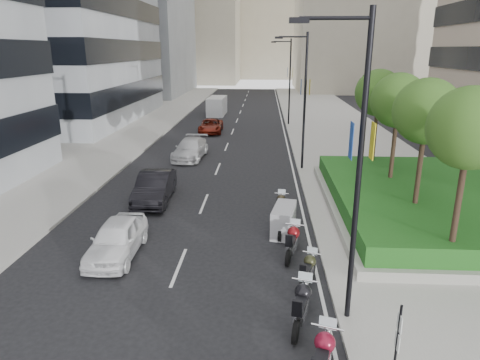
# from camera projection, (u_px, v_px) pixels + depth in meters

# --- Properties ---
(ground) EXTENTS (160.00, 160.00, 0.00)m
(ground) POSITION_uv_depth(u_px,v_px,m) (203.00, 335.00, 12.41)
(ground) COLOR black
(ground) RESTS_ON ground
(sidewalk_right) EXTENTS (10.00, 100.00, 0.15)m
(sidewalk_right) POSITION_uv_depth(u_px,v_px,m) (341.00, 136.00, 40.54)
(sidewalk_right) COLOR #9E9B93
(sidewalk_right) RESTS_ON ground
(sidewalk_left) EXTENTS (8.00, 100.00, 0.15)m
(sidewalk_left) POSITION_uv_depth(u_px,v_px,m) (124.00, 133.00, 41.68)
(sidewalk_left) COLOR #9E9B93
(sidewalk_left) RESTS_ON ground
(lane_edge) EXTENTS (0.12, 100.00, 0.01)m
(lane_edge) POSITION_uv_depth(u_px,v_px,m) (285.00, 136.00, 40.84)
(lane_edge) COLOR silver
(lane_edge) RESTS_ON ground
(lane_centre) EXTENTS (0.12, 100.00, 0.01)m
(lane_centre) POSITION_uv_depth(u_px,v_px,m) (231.00, 135.00, 41.13)
(lane_centre) COLOR silver
(lane_centre) RESTS_ON ground
(building_grey_far) EXTENTS (22.00, 26.00, 30.00)m
(building_grey_far) POSITION_uv_depth(u_px,v_px,m) (122.00, 8.00, 76.12)
(building_grey_far) COLOR gray
(building_grey_far) RESTS_ON ground
(building_cream_left) EXTENTS (26.00, 24.00, 34.00)m
(building_cream_left) POSITION_uv_depth(u_px,v_px,m) (185.00, 10.00, 103.84)
(building_cream_left) COLOR #B7AD93
(building_cream_left) RESTS_ON ground
(building_cream_centre) EXTENTS (30.00, 24.00, 38.00)m
(building_cream_centre) POSITION_uv_depth(u_px,v_px,m) (267.00, 8.00, 121.26)
(building_cream_centre) COLOR #B7AD93
(building_cream_centre) RESTS_ON ground
(planter) EXTENTS (10.00, 14.00, 0.40)m
(planter) POSITION_uv_depth(u_px,v_px,m) (430.00, 208.00, 21.31)
(planter) COLOR gray
(planter) RESTS_ON sidewalk_right
(hedge) EXTENTS (9.40, 13.40, 0.80)m
(hedge) POSITION_uv_depth(u_px,v_px,m) (431.00, 197.00, 21.14)
(hedge) COLOR #1C4413
(hedge) RESTS_ON planter
(tree_0) EXTENTS (2.80, 2.80, 6.30)m
(tree_0) POSITION_uv_depth(u_px,v_px,m) (470.00, 129.00, 14.18)
(tree_0) COLOR #332319
(tree_0) RESTS_ON planter
(tree_1) EXTENTS (2.80, 2.80, 6.30)m
(tree_1) POSITION_uv_depth(u_px,v_px,m) (427.00, 112.00, 18.00)
(tree_1) COLOR #332319
(tree_1) RESTS_ON planter
(tree_2) EXTENTS (2.80, 2.80, 6.30)m
(tree_2) POSITION_uv_depth(u_px,v_px,m) (398.00, 101.00, 21.81)
(tree_2) COLOR #332319
(tree_2) RESTS_ON planter
(tree_3) EXTENTS (2.80, 2.80, 6.30)m
(tree_3) POSITION_uv_depth(u_px,v_px,m) (379.00, 93.00, 25.63)
(tree_3) COLOR #332319
(tree_3) RESTS_ON planter
(lamp_post_0) EXTENTS (2.34, 0.45, 9.00)m
(lamp_post_0) POSITION_uv_depth(u_px,v_px,m) (354.00, 160.00, 11.66)
(lamp_post_0) COLOR black
(lamp_post_0) RESTS_ON ground
(lamp_post_1) EXTENTS (2.34, 0.45, 9.00)m
(lamp_post_1) POSITION_uv_depth(u_px,v_px,m) (303.00, 95.00, 27.88)
(lamp_post_1) COLOR black
(lamp_post_1) RESTS_ON ground
(lamp_post_2) EXTENTS (2.34, 0.45, 9.00)m
(lamp_post_2) POSITION_uv_depth(u_px,v_px,m) (288.00, 78.00, 45.06)
(lamp_post_2) COLOR black
(lamp_post_2) RESTS_ON ground
(parking_sign) EXTENTS (0.06, 0.32, 2.50)m
(parking_sign) POSITION_uv_depth(u_px,v_px,m) (397.00, 345.00, 9.82)
(parking_sign) COLOR black
(parking_sign) RESTS_ON ground
(motorcycle_1) EXTENTS (1.00, 2.41, 1.23)m
(motorcycle_1) POSITION_uv_depth(u_px,v_px,m) (322.00, 359.00, 10.50)
(motorcycle_1) COLOR black
(motorcycle_1) RESTS_ON ground
(motorcycle_2) EXTENTS (0.90, 2.38, 1.20)m
(motorcycle_2) POSITION_uv_depth(u_px,v_px,m) (301.00, 305.00, 12.75)
(motorcycle_2) COLOR black
(motorcycle_2) RESTS_ON ground
(motorcycle_3) EXTENTS (0.91, 1.95, 1.01)m
(motorcycle_3) POSITION_uv_depth(u_px,v_px,m) (308.00, 270.00, 14.98)
(motorcycle_3) COLOR black
(motorcycle_3) RESTS_ON ground
(motorcycle_4) EXTENTS (0.85, 2.30, 1.16)m
(motorcycle_4) POSITION_uv_depth(u_px,v_px,m) (292.00, 242.00, 17.01)
(motorcycle_4) COLOR black
(motorcycle_4) RESTS_ON ground
(motorcycle_5) EXTENTS (1.24, 2.25, 1.29)m
(motorcycle_5) POSITION_uv_depth(u_px,v_px,m) (284.00, 220.00, 19.08)
(motorcycle_5) COLOR black
(motorcycle_5) RESTS_ON ground
(motorcycle_6) EXTENTS (0.69, 2.08, 1.03)m
(motorcycle_6) POSITION_uv_depth(u_px,v_px,m) (280.00, 205.00, 21.16)
(motorcycle_6) COLOR black
(motorcycle_6) RESTS_ON ground
(car_a) EXTENTS (1.77, 4.28, 1.45)m
(car_a) POSITION_uv_depth(u_px,v_px,m) (117.00, 239.00, 17.04)
(car_a) COLOR white
(car_a) RESTS_ON ground
(car_b) EXTENTS (1.92, 4.90, 1.59)m
(car_b) POSITION_uv_depth(u_px,v_px,m) (155.00, 187.00, 23.17)
(car_b) COLOR black
(car_b) RESTS_ON ground
(car_c) EXTENTS (2.38, 5.19, 1.47)m
(car_c) POSITION_uv_depth(u_px,v_px,m) (190.00, 149.00, 32.34)
(car_c) COLOR #AEAEB0
(car_c) RESTS_ON ground
(car_d) EXTENTS (2.30, 4.80, 1.32)m
(car_d) POSITION_uv_depth(u_px,v_px,m) (211.00, 126.00, 42.39)
(car_d) COLOR maroon
(car_d) RESTS_ON ground
(delivery_van) EXTENTS (2.15, 5.29, 2.20)m
(delivery_van) POSITION_uv_depth(u_px,v_px,m) (217.00, 107.00, 53.57)
(delivery_van) COLOR silver
(delivery_van) RESTS_ON ground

